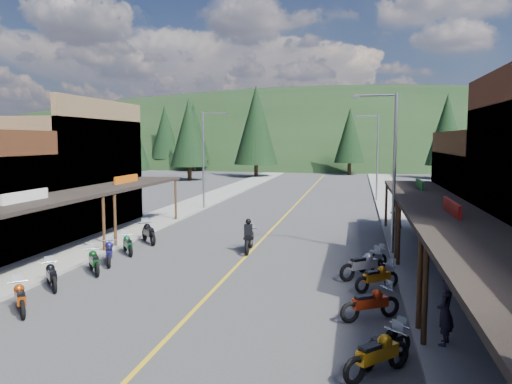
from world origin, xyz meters
The scene contains 33 objects.
ground centered at (0.00, 0.00, 0.00)m, with size 220.00×220.00×0.00m, color #38383A.
centerline centered at (0.00, 20.00, 0.01)m, with size 0.15×90.00×0.01m, color gold.
sidewalk_west centered at (-8.70, 20.00, 0.07)m, with size 3.40×94.00×0.15m, color gray.
sidewalk_east centered at (8.70, 20.00, 0.07)m, with size 3.40×94.00×0.15m, color gray.
shop_west_3 centered at (-13.78, 11.30, 3.52)m, with size 10.90×10.20×8.20m.
streetlight_1 centered at (-6.95, 22.00, 4.46)m, with size 2.16×0.18×8.00m.
streetlight_2 centered at (6.95, 8.00, 4.46)m, with size 2.16×0.18×8.00m.
streetlight_3 centered at (6.95, 30.00, 4.46)m, with size 2.16×0.18×8.00m.
ridge_hill centered at (0.00, 135.00, 0.00)m, with size 310.00×140.00×60.00m, color black.
pine_0 centered at (-40.00, 62.00, 6.48)m, with size 5.04×5.04×11.00m.
pine_1 centered at (-24.00, 70.00, 7.24)m, with size 5.88×5.88×12.50m.
pine_2 centered at (-10.00, 58.00, 7.99)m, with size 6.72×6.72×14.00m.
pine_3 centered at (4.00, 66.00, 6.48)m, with size 5.04×5.04×11.00m.
pine_4 centered at (18.00, 60.00, 7.24)m, with size 5.88×5.88×12.50m.
pine_7 centered at (-32.00, 76.00, 7.24)m, with size 5.88×5.88×12.50m.
pine_8 centered at (-22.00, 40.00, 5.98)m, with size 4.48×4.48×10.00m.
pine_10 centered at (-18.00, 50.00, 6.78)m, with size 5.38×5.38×11.60m.
pine_11 centered at (20.00, 38.00, 7.19)m, with size 5.82×5.82×12.40m.
bike_west_6 centered at (-5.57, -3.06, 0.56)m, with size 0.66×1.97×1.13m, color #9C390B, non-canonical shape.
bike_west_7 centered at (-6.20, -0.38, 0.56)m, with size 0.65×1.96×1.12m, color black, non-canonical shape.
bike_west_8 centered at (-5.73, 1.98, 0.58)m, with size 0.67×2.02×1.16m, color #0C3C13, non-canonical shape.
bike_west_9 centered at (-5.86, 3.58, 0.61)m, with size 0.71×2.14×1.22m, color navy, non-canonical shape.
bike_west_10 centered at (-5.93, 5.63, 0.55)m, with size 0.64×1.92×1.09m, color #0E4724, non-canonical shape.
bike_west_11 centered at (-6.00, 8.34, 0.65)m, with size 0.76×2.27×1.30m, color black, non-canonical shape.
bike_east_5 centered at (5.89, -5.29, 0.61)m, with size 0.72×2.15×1.23m, color #B1710C, non-canonical shape.
bike_east_6 centered at (6.14, -4.49, 0.54)m, with size 0.63×1.89×1.08m, color black, non-canonical shape.
bike_east_7 centered at (5.82, -1.40, 0.60)m, with size 0.70×2.09×1.20m, color #9D230B, non-canonical shape.
bike_east_8 centered at (6.14, 1.83, 0.57)m, with size 0.67×2.00×1.14m, color #C1660D, non-canonical shape.
bike_east_9 centered at (5.64, 3.38, 0.65)m, with size 0.76×2.28×1.30m, color #98979D, non-canonical shape.
bike_east_10 centered at (6.06, 4.97, 0.54)m, with size 0.63×1.88×1.07m, color #A9AAAF, non-canonical shape.
rider_on_bike centered at (-0.05, 7.35, 0.71)m, with size 1.01×2.41×1.79m.
pedestrian_east_a centered at (7.76, -3.31, 1.07)m, with size 0.67×0.44×1.83m, color #231E2D.
pedestrian_east_b centered at (7.78, 15.36, 1.06)m, with size 0.88×0.51×1.81m, color brown.
Camera 1 is at (5.32, -17.25, 5.75)m, focal length 35.00 mm.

